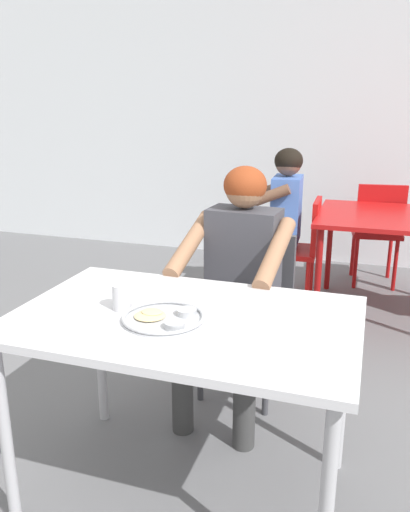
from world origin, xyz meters
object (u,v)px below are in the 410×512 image
object	(u,v)px
table_foreground	(185,335)
patron_background	(274,212)
chair_red_left	(300,245)
thali_tray	(164,317)
chair_foreground	(250,299)
drinking_cup	(122,296)
diner_foreground	(237,270)
chair_red_far	(378,227)
table_background_red	(385,226)

from	to	relation	value
table_foreground	patron_background	distance (m)	2.14
chair_red_left	patron_background	world-z (taller)	patron_background
thali_tray	chair_foreground	world-z (taller)	chair_foreground
table_foreground	thali_tray	size ratio (longest dim) A/B	4.23
table_foreground	chair_foreground	xyz separation A→B (m)	(0.03, 0.88, -0.18)
table_foreground	drinking_cup	xyz separation A→B (m)	(-0.24, -0.02, 0.13)
patron_background	thali_tray	bearing A→B (deg)	-89.00
chair_foreground	chair_red_left	size ratio (longest dim) A/B	1.01
diner_foreground	drinking_cup	bearing A→B (deg)	-110.76
thali_tray	chair_foreground	size ratio (longest dim) A/B	0.35
patron_background	table_foreground	bearing A→B (deg)	-87.59
table_foreground	chair_red_left	bearing A→B (deg)	86.81
chair_red_left	drinking_cup	bearing A→B (deg)	-99.48
thali_tray	diner_foreground	size ratio (longest dim) A/B	0.24
chair_foreground	table_foreground	bearing A→B (deg)	-92.11
patron_background	chair_red_far	bearing A→B (deg)	39.28
table_background_red	chair_red_far	distance (m)	0.63
table_background_red	chair_red_far	xyz separation A→B (m)	(-0.04, 0.61, -0.15)
chair_foreground	chair_red_left	bearing A→B (deg)	86.03
thali_tray	drinking_cup	distance (m)	0.20
thali_tray	chair_red_left	xyz separation A→B (m)	(0.17, 2.18, -0.29)
drinking_cup	chair_red_left	xyz separation A→B (m)	(0.36, 2.13, -0.33)
drinking_cup	chair_red_far	bearing A→B (deg)	72.01
drinking_cup	patron_background	xyz separation A→B (m)	(0.15, 2.16, -0.10)
diner_foreground	chair_red_far	xyz separation A→B (m)	(0.64, 2.09, -0.21)
chair_red_left	table_foreground	bearing A→B (deg)	-93.19
table_foreground	chair_foreground	bearing A→B (deg)	87.89
table_foreground	diner_foreground	bearing A→B (deg)	88.35
table_background_red	chair_red_left	xyz separation A→B (m)	(-0.59, -0.03, -0.18)
table_foreground	table_background_red	bearing A→B (deg)	71.83
chair_foreground	diner_foreground	bearing A→B (deg)	-93.47
diner_foreground	chair_red_left	world-z (taller)	diner_foreground
drinking_cup	chair_red_far	distance (m)	2.93
chair_foreground	chair_red_far	xyz separation A→B (m)	(0.63, 1.87, 0.02)
thali_tray	chair_red_far	world-z (taller)	chair_red_far
diner_foreground	chair_red_far	world-z (taller)	diner_foreground
chair_foreground	chair_red_far	distance (m)	1.98
chair_foreground	chair_red_left	xyz separation A→B (m)	(0.09, 1.23, -0.02)
patron_background	table_background_red	bearing A→B (deg)	0.39
chair_foreground	table_background_red	xyz separation A→B (m)	(0.67, 1.26, 0.17)
drinking_cup	patron_background	distance (m)	2.16
thali_tray	drinking_cup	bearing A→B (deg)	165.85
chair_red_far	diner_foreground	bearing A→B (deg)	-107.07
table_foreground	patron_background	size ratio (longest dim) A/B	1.04
thali_tray	patron_background	distance (m)	2.20
table_foreground	chair_foreground	world-z (taller)	chair_foreground
chair_foreground	diner_foreground	xyz separation A→B (m)	(-0.01, -0.22, 0.23)
diner_foreground	chair_red_left	size ratio (longest dim) A/B	1.47
thali_tray	patron_background	size ratio (longest dim) A/B	0.25
diner_foreground	chair_foreground	bearing A→B (deg)	86.53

